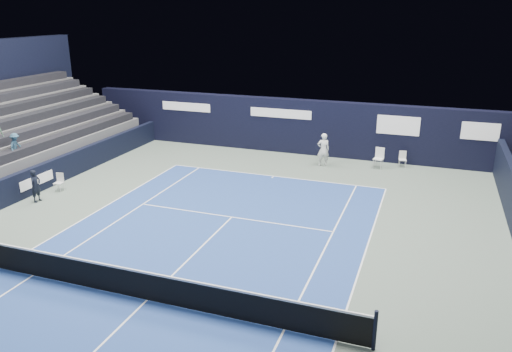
{
  "coord_description": "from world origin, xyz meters",
  "views": [
    {
      "loc": [
        7.15,
        -10.63,
        7.95
      ],
      "look_at": [
        0.46,
        7.99,
        1.3
      ],
      "focal_mm": 35.0,
      "sensor_mm": 36.0,
      "label": 1
    }
  ],
  "objects": [
    {
      "name": "tennis_player",
      "position": [
        1.91,
        14.48,
        0.89
      ],
      "size": [
        0.76,
        0.93,
        1.77
      ],
      "color": "white",
      "rests_on": "ground"
    },
    {
      "name": "side_barrier_left",
      "position": [
        -9.5,
        5.97,
        0.6
      ],
      "size": [
        0.33,
        22.0,
        1.2
      ],
      "color": "black",
      "rests_on": "ground"
    },
    {
      "name": "tennis_net",
      "position": [
        0.0,
        0.0,
        0.51
      ],
      "size": [
        12.9,
        0.1,
        1.1
      ],
      "color": "black",
      "rests_on": "ground"
    },
    {
      "name": "court_markings",
      "position": [
        0.0,
        0.0,
        0.01
      ],
      "size": [
        11.03,
        23.83,
        0.0
      ],
      "color": "white",
      "rests_on": "court_surface"
    },
    {
      "name": "folding_chair_back_a",
      "position": [
        4.76,
        15.17,
        0.71
      ],
      "size": [
        0.54,
        0.57,
        1.07
      ],
      "rotation": [
        0.0,
        0.0,
        -0.16
      ],
      "color": "silver",
      "rests_on": "ground"
    },
    {
      "name": "back_sponsor_wall",
      "position": [
        0.01,
        16.5,
        1.55
      ],
      "size": [
        26.0,
        0.63,
        3.1
      ],
      "color": "black",
      "rests_on": "ground"
    },
    {
      "name": "line_judge_chair",
      "position": [
        -8.64,
        6.63,
        0.47
      ],
      "size": [
        0.41,
        0.39,
        0.83
      ],
      "rotation": [
        0.0,
        0.0,
        0.12
      ],
      "color": "silver",
      "rests_on": "ground"
    },
    {
      "name": "ground",
      "position": [
        0.0,
        2.0,
        0.0
      ],
      "size": [
        48.0,
        48.0,
        0.0
      ],
      "primitive_type": "plane",
      "color": "#546459",
      "rests_on": "ground"
    },
    {
      "name": "court_surface",
      "position": [
        0.0,
        0.0,
        0.0
      ],
      "size": [
        10.97,
        23.77,
        0.01
      ],
      "primitive_type": "cube",
      "color": "navy",
      "rests_on": "ground"
    },
    {
      "name": "line_judge",
      "position": [
        -8.6,
        5.17,
        0.71
      ],
      "size": [
        0.35,
        0.52,
        1.42
      ],
      "primitive_type": "imported",
      "rotation": [
        0.0,
        0.0,
        1.56
      ],
      "color": "black",
      "rests_on": "ground"
    },
    {
      "name": "folding_chair_back_b",
      "position": [
        5.91,
        15.74,
        0.48
      ],
      "size": [
        0.43,
        0.42,
        0.84
      ],
      "rotation": [
        0.0,
        0.0,
        0.19
      ],
      "color": "silver",
      "rests_on": "ground"
    }
  ]
}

